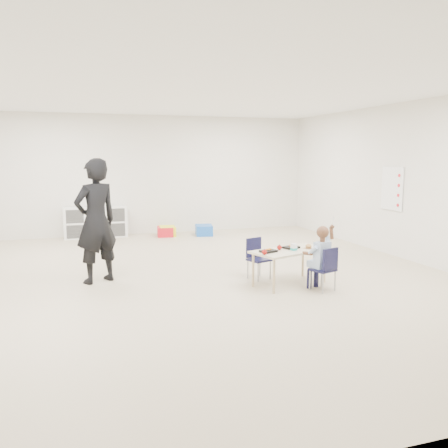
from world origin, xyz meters
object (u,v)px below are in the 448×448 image
object	(u,v)px
table	(289,267)
adult	(96,221)
child	(323,256)
chair_near	(323,269)
cubby_shelf	(96,222)

from	to	relation	value
table	adult	distance (m)	2.89
table	child	bearing A→B (deg)	-73.31
chair_near	child	xyz separation A→B (m)	(0.00, 0.00, 0.18)
table	cubby_shelf	size ratio (longest dim) A/B	0.89
child	adult	bearing A→B (deg)	135.90
child	adult	world-z (taller)	adult
child	cubby_shelf	xyz separation A→B (m)	(-2.76, 5.43, -0.14)
cubby_shelf	adult	bearing A→B (deg)	-92.53
table	adult	bearing A→B (deg)	141.08
child	chair_near	bearing A→B (deg)	0.00
child	cubby_shelf	size ratio (longest dim) A/B	0.69
table	chair_near	world-z (taller)	chair_near
chair_near	adult	xyz separation A→B (m)	(-2.94, 1.42, 0.60)
chair_near	child	size ratio (longest dim) A/B	0.63
cubby_shelf	child	bearing A→B (deg)	-63.06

